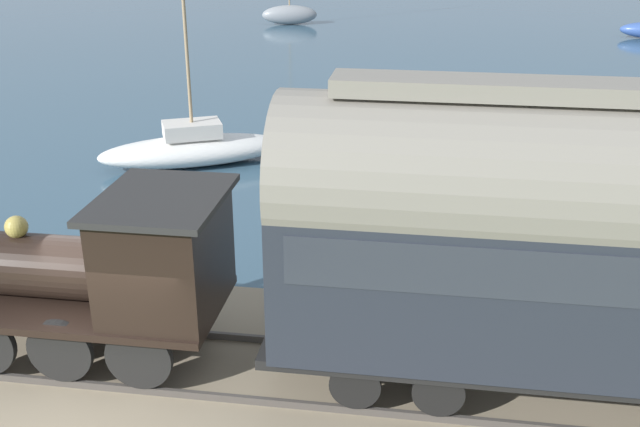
{
  "coord_description": "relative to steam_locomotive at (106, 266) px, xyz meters",
  "views": [
    {
      "loc": [
        -9.08,
        -4.58,
        7.31
      ],
      "look_at": [
        4.47,
        -2.54,
        1.62
      ],
      "focal_mm": 42.0,
      "sensor_mm": 36.0,
      "label": 1
    }
  ],
  "objects": [
    {
      "name": "ground_plane",
      "position": [
        -0.81,
        -0.31,
        -2.06
      ],
      "size": [
        200.0,
        200.0,
        0.0
      ],
      "primitive_type": "plane",
      "color": "#607542"
    },
    {
      "name": "harbor_water",
      "position": [
        43.05,
        -0.31,
        -2.05
      ],
      "size": [
        80.0,
        80.0,
        0.01
      ],
      "color": "#38566B",
      "rests_on": "ground"
    },
    {
      "name": "rail_embankment",
      "position": [
        0.0,
        -0.31,
        -1.88
      ],
      "size": [
        5.5,
        56.0,
        0.47
      ],
      "color": "gray",
      "rests_on": "ground"
    },
    {
      "name": "steam_locomotive",
      "position": [
        0.0,
        0.0,
        0.0
      ],
      "size": [
        2.29,
        5.18,
        2.95
      ],
      "color": "black",
      "rests_on": "rail_embankment"
    },
    {
      "name": "passenger_coach",
      "position": [
        0.0,
        -7.4,
        1.02
      ],
      "size": [
        2.39,
        9.58,
        4.73
      ],
      "color": "black",
      "rests_on": "rail_embankment"
    },
    {
      "name": "sailboat_gray",
      "position": [
        39.25,
        4.52,
        -1.37
      ],
      "size": [
        1.94,
        3.74,
        8.62
      ],
      "rotation": [
        0.0,
        0.0,
        0.23
      ],
      "color": "gray",
      "rests_on": "harbor_water"
    },
    {
      "name": "sailboat_white",
      "position": [
        10.8,
        2.08,
        -1.53
      ],
      "size": [
        3.97,
        5.83,
        7.34
      ],
      "rotation": [
        0.0,
        0.0,
        0.44
      ],
      "color": "white",
      "rests_on": "harbor_water"
    },
    {
      "name": "rowboat_far_out",
      "position": [
        6.93,
        -6.67,
        -1.83
      ],
      "size": [
        2.27,
        2.75,
        0.44
      ],
      "rotation": [
        0.0,
        0.0,
        -0.57
      ],
      "color": "#B7B2A3",
      "rests_on": "harbor_water"
    }
  ]
}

